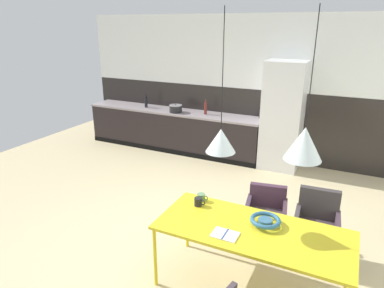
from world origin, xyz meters
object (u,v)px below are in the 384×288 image
Objects in this scene: bottle_vinegar_dark at (146,102)px; pendant_lamp_over_table_far at (304,143)px; refrigerator_column at (283,116)px; armchair_corner_seat at (317,217)px; pendant_lamp_over_table_near at (221,140)px; mug_short_terracotta at (201,197)px; fruit_bowl at (265,221)px; armchair_far_side at (266,207)px; open_book at (225,235)px; cooking_pot at (176,109)px; mug_white_ceramic at (198,202)px; bottle_spice_small at (261,113)px; bottle_wine_green at (205,108)px; dining_table at (253,233)px.

pendant_lamp_over_table_far reaches higher than bottle_vinegar_dark.
refrigerator_column is 2.77m from armchair_corner_seat.
pendant_lamp_over_table_near is at bearing 38.21° from armchair_corner_seat.
mug_short_terracotta is 0.91m from pendant_lamp_over_table_near.
fruit_bowl is 0.94m from pendant_lamp_over_table_near.
fruit_bowl is 1.09× the size of bottle_vinegar_dark.
armchair_far_side is 2.90× the size of open_book.
cooking_pot reaches higher than mug_short_terracotta.
cooking_pot is at bearing 122.33° from mug_white_ceramic.
cooking_pot is (-2.20, -0.12, -0.06)m from refrigerator_column.
pendant_lamp_over_table_far reaches higher than bottle_spice_small.
pendant_lamp_over_table_near is (1.64, -3.39, 0.58)m from bottle_wine_green.
mug_short_terracotta is at bearing -94.50° from refrigerator_column.
pendant_lamp_over_table_far is at bearing 6.75° from dining_table.
bottle_vinegar_dark reaches higher than dining_table.
armchair_corner_seat is 1.33m from open_book.
mug_short_terracotta is 3.40m from bottle_wine_green.
fruit_bowl is 3.63m from bottle_spice_small.
dining_table is 14.77× the size of mug_white_ceramic.
bottle_wine_green is (-1.11, -0.18, 0.01)m from bottle_spice_small.
refrigerator_column is at bearing 85.50° from mug_short_terracotta.
fruit_bowl is 4.20m from cooking_pot.
mug_white_ceramic is 0.46× the size of bottle_spice_small.
refrigerator_column is at bearing 91.17° from pendant_lamp_over_table_near.
refrigerator_column is 3.02m from bottle_vinegar_dark.
open_book is 0.20× the size of pendant_lamp_over_table_far.
armchair_corner_seat is at bearing 24.99° from mug_short_terracotta.
mug_short_terracotta is 1.43m from pendant_lamp_over_table_far.
bottle_wine_green is 0.23× the size of pendant_lamp_over_table_near.
mug_white_ceramic is at bearing -94.07° from refrigerator_column.
bottle_spice_small is (-0.47, 0.19, -0.02)m from refrigerator_column.
bottle_vinegar_dark is at bearing 179.97° from refrigerator_column.
armchair_far_side is 5.63× the size of mug_white_ceramic.
armchair_corner_seat is 3.33× the size of open_book.
bottle_wine_green is (1.44, 0.01, 0.00)m from bottle_vinegar_dark.
pendant_lamp_over_table_near is (0.30, -0.14, 0.81)m from mug_white_ceramic.
mug_white_ceramic reaches higher than open_book.
bottle_spice_small is 2.56m from bottle_vinegar_dark.
refrigerator_column is 3.13m from mug_short_terracotta.
mug_white_ceramic is at bearing -57.67° from cooking_pot.
bottle_wine_green is at bearing 116.44° from open_book.
dining_table is 3.74m from bottle_spice_small.
pendant_lamp_over_table_far is (0.46, -0.87, 1.19)m from armchair_far_side.
mug_short_terracotta is at bearing -56.88° from cooking_pot.
armchair_far_side is 0.61m from armchair_corner_seat.
armchair_far_side is at bearing 83.25° from open_book.
refrigerator_column is 3.42m from pendant_lamp_over_table_near.
refrigerator_column is 3.34m from fruit_bowl.
bottle_wine_green is at bearing 179.65° from refrigerator_column.
open_book is at bearing -40.71° from mug_white_ceramic.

